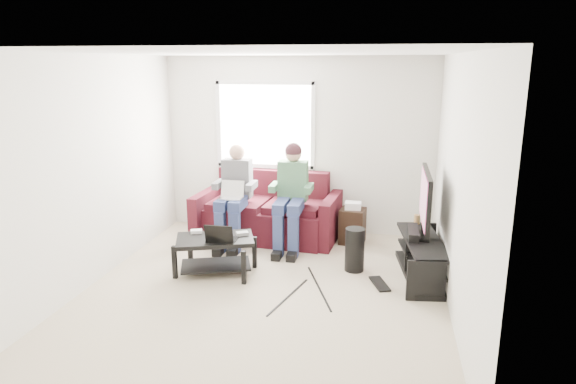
{
  "coord_description": "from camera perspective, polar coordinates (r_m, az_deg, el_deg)",
  "views": [
    {
      "loc": [
        1.28,
        -5.18,
        2.51
      ],
      "look_at": [
        0.16,
        0.6,
        1.01
      ],
      "focal_mm": 32.0,
      "sensor_mm": 36.0,
      "label": 1
    }
  ],
  "objects": [
    {
      "name": "wall_left",
      "position": [
        6.25,
        -20.98,
        2.16
      ],
      "size": [
        0.0,
        4.5,
        4.5
      ],
      "primitive_type": "plane",
      "rotation": [
        1.57,
        0.0,
        1.57
      ],
      "color": "silver",
      "rests_on": "floor"
    },
    {
      "name": "wall_right",
      "position": [
        5.37,
        18.34,
        0.52
      ],
      "size": [
        0.0,
        4.5,
        4.5
      ],
      "primitive_type": "plane",
      "rotation": [
        1.57,
        0.0,
        -1.57
      ],
      "color": "silver",
      "rests_on": "floor"
    },
    {
      "name": "coffee_table",
      "position": [
        6.3,
        -8.09,
        -6.06
      ],
      "size": [
        1.04,
        0.83,
        0.46
      ],
      "color": "black",
      "rests_on": "floor"
    },
    {
      "name": "end_table",
      "position": [
        7.34,
        7.18,
        -3.62
      ],
      "size": [
        0.34,
        0.34,
        0.6
      ],
      "color": "black",
      "rests_on": "floor"
    },
    {
      "name": "tv",
      "position": [
        6.28,
        15.02,
        -0.89
      ],
      "size": [
        0.12,
        1.1,
        0.81
      ],
      "color": "black",
      "rests_on": "tv_stand"
    },
    {
      "name": "controller_b",
      "position": [
        6.45,
        -8.46,
        -4.28
      ],
      "size": [
        0.16,
        0.13,
        0.04
      ],
      "primitive_type": "cube",
      "rotation": [
        0.0,
        0.0,
        0.36
      ],
      "color": "black",
      "rests_on": "coffee_table"
    },
    {
      "name": "soundbar",
      "position": [
        6.39,
        13.74,
        -4.4
      ],
      "size": [
        0.12,
        0.5,
        0.1
      ],
      "primitive_type": "cube",
      "color": "black",
      "rests_on": "tv_stand"
    },
    {
      "name": "keyboard_floor",
      "position": [
        6.13,
        10.15,
        -10.01
      ],
      "size": [
        0.27,
        0.44,
        0.02
      ],
      "primitive_type": "cube",
      "rotation": [
        0.0,
        0.0,
        0.34
      ],
      "color": "black",
      "rests_on": "floor"
    },
    {
      "name": "laptop_black",
      "position": [
        6.12,
        -7.35,
        -4.29
      ],
      "size": [
        0.4,
        0.35,
        0.24
      ],
      "primitive_type": null,
      "rotation": [
        0.0,
        0.0,
        0.37
      ],
      "color": "black",
      "rests_on": "coffee_table"
    },
    {
      "name": "console_black",
      "position": [
        6.33,
        14.76,
        -6.85
      ],
      "size": [
        0.38,
        0.3,
        0.07
      ],
      "primitive_type": "cube",
      "color": "black",
      "rests_on": "tv_stand"
    },
    {
      "name": "wall_back",
      "position": [
        7.64,
        1.16,
        5.14
      ],
      "size": [
        4.5,
        0.0,
        4.5
      ],
      "primitive_type": "plane",
      "rotation": [
        1.57,
        0.0,
        0.0
      ],
      "color": "silver",
      "rests_on": "floor"
    },
    {
      "name": "laptop_silver",
      "position": [
        7.01,
        -6.37,
        -0.24
      ],
      "size": [
        0.32,
        0.22,
        0.24
      ],
      "primitive_type": null,
      "rotation": [
        0.0,
        0.0,
        -0.01
      ],
      "color": "silver",
      "rests_on": "person_left"
    },
    {
      "name": "sofa",
      "position": [
        7.52,
        -2.17,
        -2.52
      ],
      "size": [
        2.09,
        1.1,
        0.94
      ],
      "color": "#401013",
      "rests_on": "floor"
    },
    {
      "name": "tv_stand",
      "position": [
        6.4,
        14.69,
        -7.31
      ],
      "size": [
        0.6,
        1.44,
        0.46
      ],
      "color": "black",
      "rests_on": "floor"
    },
    {
      "name": "person_right",
      "position": [
        6.97,
        0.34,
        0.37
      ],
      "size": [
        0.4,
        0.71,
        1.44
      ],
      "color": "navy",
      "rests_on": "sofa"
    },
    {
      "name": "controller_c",
      "position": [
        6.31,
        -5.11,
        -4.62
      ],
      "size": [
        0.17,
        0.14,
        0.04
      ],
      "primitive_type": "cube",
      "rotation": [
        0.0,
        0.0,
        0.46
      ],
      "color": "gray",
      "rests_on": "coffee_table"
    },
    {
      "name": "console_white",
      "position": [
        6.01,
        14.96,
        -8.08
      ],
      "size": [
        0.3,
        0.22,
        0.06
      ],
      "primitive_type": "cube",
      "color": "silver",
      "rests_on": "tv_stand"
    },
    {
      "name": "controller_a",
      "position": [
        6.46,
        -10.15,
        -4.33
      ],
      "size": [
        0.16,
        0.13,
        0.04
      ],
      "primitive_type": "cube",
      "rotation": [
        0.0,
        0.0,
        0.36
      ],
      "color": "silver",
      "rests_on": "coffee_table"
    },
    {
      "name": "floor",
      "position": [
        5.9,
        -2.71,
        -10.93
      ],
      "size": [
        4.5,
        4.5,
        0.0
      ],
      "primitive_type": "plane",
      "color": "#BFAB94",
      "rests_on": "ground"
    },
    {
      "name": "console_grey",
      "position": [
        6.65,
        14.59,
        -5.74
      ],
      "size": [
        0.34,
        0.26,
        0.08
      ],
      "primitive_type": "cube",
      "color": "gray",
      "rests_on": "tv_stand"
    },
    {
      "name": "person_left",
      "position": [
        7.15,
        -6.0,
        0.15
      ],
      "size": [
        0.4,
        0.7,
        1.4
      ],
      "color": "navy",
      "rests_on": "sofa"
    },
    {
      "name": "drink_cup",
      "position": [
        6.89,
        14.14,
        -2.95
      ],
      "size": [
        0.08,
        0.08,
        0.12
      ],
      "primitive_type": "cylinder",
      "color": "#9A7142",
      "rests_on": "tv_stand"
    },
    {
      "name": "ceiling",
      "position": [
        5.34,
        -3.04,
        15.22
      ],
      "size": [
        4.5,
        4.5,
        0.0
      ],
      "primitive_type": "plane",
      "rotation": [
        3.14,
        0.0,
        0.0
      ],
      "color": "white",
      "rests_on": "wall_back"
    },
    {
      "name": "subwoofer",
      "position": [
        6.39,
        7.42,
        -6.37
      ],
      "size": [
        0.24,
        0.24,
        0.54
      ],
      "primitive_type": "cylinder",
      "color": "black",
      "rests_on": "floor"
    },
    {
      "name": "window",
      "position": [
        7.68,
        -2.56,
        7.44
      ],
      "size": [
        1.48,
        0.04,
        1.28
      ],
      "color": "white",
      "rests_on": "wall_back"
    },
    {
      "name": "wall_front",
      "position": [
        3.42,
        -11.91,
        -6.72
      ],
      "size": [
        4.5,
        0.0,
        4.5
      ],
      "primitive_type": "plane",
      "rotation": [
        -1.57,
        0.0,
        0.0
      ],
      "color": "silver",
      "rests_on": "floor"
    }
  ]
}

